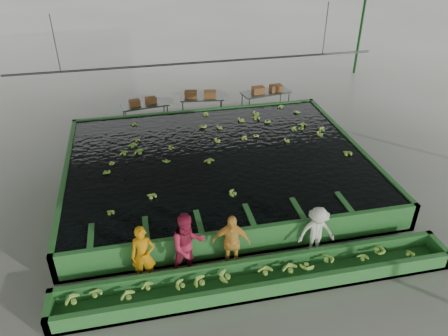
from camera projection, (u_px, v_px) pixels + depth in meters
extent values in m
plane|color=slate|center=(227.00, 203.00, 13.87)|extent=(80.00, 80.00, 0.00)
cube|color=#909399|center=(228.00, 46.00, 11.28)|extent=(20.00, 22.00, 0.04)
cube|color=black|center=(218.00, 157.00, 14.68)|extent=(9.70, 7.70, 0.00)
cylinder|color=#59605B|center=(199.00, 63.00, 16.49)|extent=(0.08, 0.08, 14.00)
cylinder|color=#59605B|center=(55.00, 44.00, 15.07)|extent=(0.04, 0.04, 2.00)
cylinder|color=#59605B|center=(326.00, 29.00, 16.88)|extent=(0.04, 0.04, 2.00)
imported|color=orange|center=(143.00, 255.00, 10.61)|extent=(0.64, 0.45, 1.64)
imported|color=#AB223F|center=(188.00, 246.00, 10.75)|extent=(1.04, 0.89, 1.85)
imported|color=#F2B342|center=(231.00, 242.00, 11.01)|extent=(1.04, 0.63, 1.65)
imported|color=silver|center=(317.00, 232.00, 11.46)|extent=(1.03, 0.67, 1.51)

